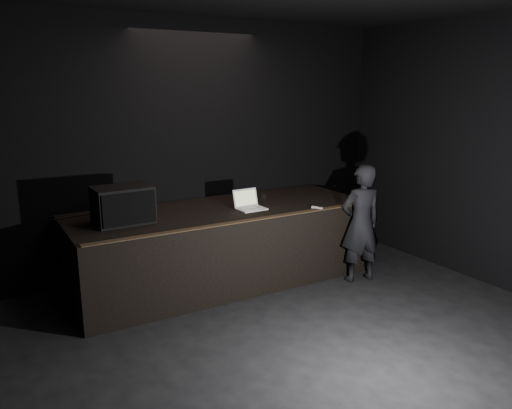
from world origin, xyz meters
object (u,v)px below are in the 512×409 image
object	(u,v)px
laptop	(249,204)
beer_can	(239,202)
stage_riser	(223,244)
person	(361,224)
stage_monitor	(123,205)

from	to	relation	value
laptop	beer_can	world-z (taller)	laptop
stage_riser	person	xyz separation A→B (m)	(1.59, -0.95, 0.30)
stage_riser	stage_monitor	size ratio (longest dim) A/B	5.90
stage_riser	beer_can	distance (m)	0.61
stage_monitor	beer_can	distance (m)	1.54
person	beer_can	bearing A→B (deg)	-23.02
stage_monitor	beer_can	world-z (taller)	stage_monitor
stage_riser	laptop	distance (m)	0.67
person	stage_riser	bearing A→B (deg)	-21.42
stage_riser	beer_can	size ratio (longest dim) A/B	27.26
person	laptop	bearing A→B (deg)	-21.15
beer_can	person	distance (m)	1.66
beer_can	stage_riser	bearing A→B (deg)	160.86
stage_monitor	beer_can	bearing A→B (deg)	-2.60
stage_riser	stage_monitor	bearing A→B (deg)	-177.50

